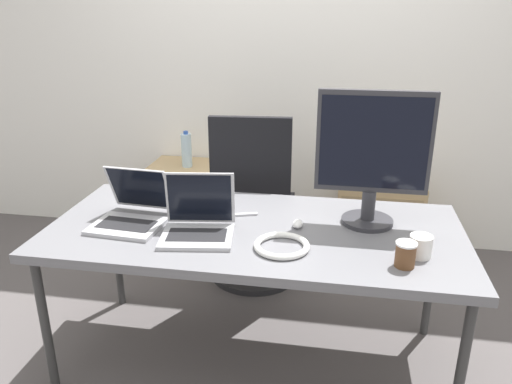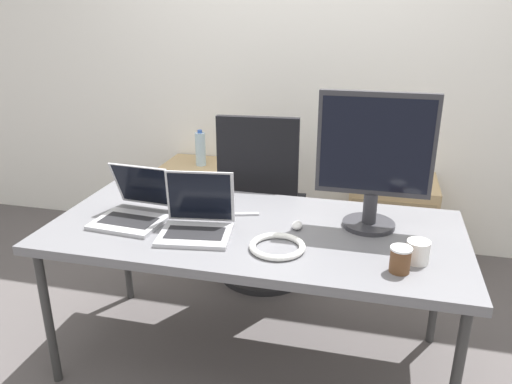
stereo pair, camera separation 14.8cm
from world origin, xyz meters
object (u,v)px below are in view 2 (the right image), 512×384
at_px(cable_coil, 277,246).
at_px(monitor, 374,159).
at_px(mouse, 297,225).
at_px(coffee_cup_brown, 400,260).
at_px(cabinet_left, 203,204).
at_px(cabinet_right, 390,222).
at_px(office_chair, 262,220).
at_px(water_bottle, 200,149).
at_px(laptop_right, 197,221).
at_px(laptop_left, 134,209).
at_px(coffee_cup_white, 418,252).

bearing_deg(cable_coil, monitor, 42.02).
xyz_separation_m(mouse, cable_coil, (-0.04, -0.21, -0.00)).
height_order(monitor, coffee_cup_brown, monitor).
xyz_separation_m(cabinet_left, cabinet_right, (1.30, 0.00, 0.00)).
distance_m(cabinet_left, cabinet_right, 1.30).
xyz_separation_m(office_chair, cabinet_left, (-0.54, 0.43, -0.11)).
relative_size(cabinet_right, water_bottle, 2.31).
relative_size(cabinet_left, laptop_right, 1.75).
distance_m(mouse, cable_coil, 0.22).
bearing_deg(laptop_left, cabinet_left, 96.06).
height_order(cabinet_right, water_bottle, water_bottle).
bearing_deg(cabinet_left, coffee_cup_white, -44.64).
xyz_separation_m(laptop_left, monitor, (1.03, 0.18, 0.26)).
distance_m(water_bottle, coffee_cup_brown, 1.92).
distance_m(cabinet_left, cable_coil, 1.65).
xyz_separation_m(cabinet_right, water_bottle, (-1.30, 0.00, 0.40)).
distance_m(monitor, mouse, 0.43).
xyz_separation_m(cabinet_left, cable_coil, (0.82, -1.36, 0.43)).
distance_m(water_bottle, monitor, 1.60).
height_order(office_chair, monitor, monitor).
distance_m(cabinet_right, coffee_cup_brown, 1.50).
xyz_separation_m(cabinet_right, coffee_cup_brown, (-0.01, -1.43, 0.47)).
bearing_deg(coffee_cup_white, office_chair, 132.00).
xyz_separation_m(coffee_cup_brown, cable_coil, (-0.47, 0.07, -0.04)).
distance_m(coffee_cup_white, cable_coil, 0.54).
distance_m(office_chair, mouse, 0.85).
relative_size(laptop_left, cable_coil, 1.55).
distance_m(laptop_left, monitor, 1.08).
bearing_deg(monitor, cable_coil, -137.98).
xyz_separation_m(cabinet_right, laptop_left, (-1.17, -1.23, 0.47)).
xyz_separation_m(cabinet_left, mouse, (0.86, -1.15, 0.43)).
bearing_deg(monitor, cabinet_left, 137.96).
height_order(office_chair, cable_coil, office_chair).
bearing_deg(cabinet_right, coffee_cup_white, -87.71).
height_order(office_chair, laptop_left, office_chair).
height_order(coffee_cup_brown, cable_coil, coffee_cup_brown).
xyz_separation_m(water_bottle, mouse, (0.86, -1.15, 0.03)).
distance_m(cabinet_left, monitor, 1.73).
xyz_separation_m(cabinet_right, coffee_cup_white, (0.05, -1.34, 0.46)).
relative_size(monitor, coffee_cup_white, 6.74).
xyz_separation_m(monitor, mouse, (-0.30, -0.10, -0.29)).
bearing_deg(coffee_cup_white, monitor, 123.41).
xyz_separation_m(coffee_cup_white, cable_coil, (-0.53, -0.02, -0.03)).
height_order(laptop_right, coffee_cup_white, laptop_right).
bearing_deg(cabinet_left, laptop_left, -83.94).
bearing_deg(laptop_left, office_chair, 62.67).
height_order(office_chair, cabinet_left, office_chair).
height_order(monitor, cable_coil, monitor).
distance_m(laptop_left, mouse, 0.74).
relative_size(cabinet_right, coffee_cup_white, 6.58).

